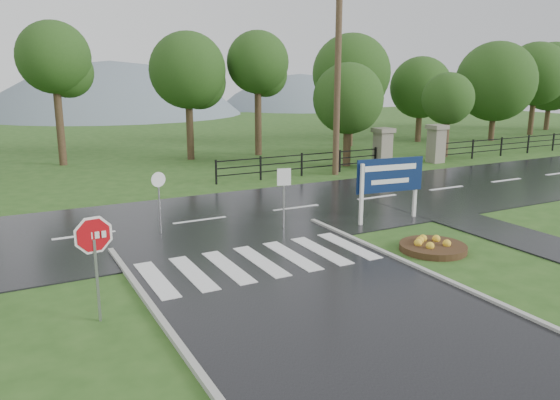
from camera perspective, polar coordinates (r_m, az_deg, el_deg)
ground at (r=11.61m, az=9.17°, el=-13.92°), size 120.00×120.00×0.00m
main_road at (r=19.95m, az=-8.36°, el=-2.23°), size 90.00×8.00×0.04m
walkway at (r=19.92m, az=21.92°, el=-3.10°), size 2.20×11.00×0.04m
crosswalk at (r=15.52m, az=-2.05°, el=-6.39°), size 6.50×2.80×0.02m
pillar_west at (r=31.23m, az=10.68°, el=5.46°), size 1.00×1.00×2.24m
pillar_east at (r=33.86m, az=16.02°, el=5.76°), size 1.00×1.00×2.24m
fence_west at (r=28.35m, az=2.29°, el=3.98°), size 9.58×0.08×1.20m
fence_east at (r=42.05m, az=26.67°, el=5.63°), size 20.58×0.08×1.20m
hills at (r=76.69m, az=-19.56°, el=-3.32°), size 102.00×48.00×48.00m
treeline at (r=33.41m, az=-14.93°, el=3.69°), size 83.20×5.20×10.00m
stop_sign at (r=12.12m, az=-18.84°, el=-4.37°), size 1.10×0.18×2.50m
estate_billboard at (r=19.77m, az=11.40°, el=2.24°), size 2.63×0.38×2.31m
flower_bed at (r=17.15m, az=15.70°, el=-4.65°), size 2.00×2.00×0.40m
reg_sign_small at (r=18.33m, az=0.41°, el=1.40°), size 0.46×0.15×2.14m
reg_sign_round at (r=18.22m, az=-12.53°, el=0.50°), size 0.49×0.10×2.12m
utility_pole_east at (r=28.50m, az=6.03°, el=12.59°), size 1.73×0.50×9.83m
entrance_tree_left at (r=31.37m, az=7.15°, el=10.44°), size 3.98×3.98×5.82m
entrance_tree_right at (r=36.25m, az=17.15°, el=10.06°), size 3.23×3.23×5.29m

